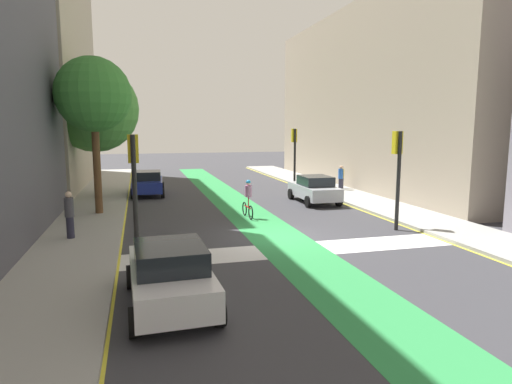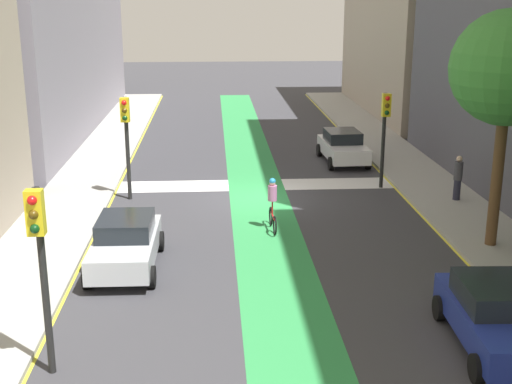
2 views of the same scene
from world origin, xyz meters
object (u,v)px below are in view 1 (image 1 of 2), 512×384
cyclist_in_lane (248,198)px  street_tree_near (93,95)px  car_blue_left_far (148,183)px  car_white_left_near (170,274)px  car_silver_right_far (314,189)px  traffic_signal_far_right (294,147)px  street_tree_far (95,109)px  pedestrian_sidewalk_left_a (69,214)px  pedestrian_sidewalk_right_a (342,177)px  pedestrian_sidewalk_right_b (341,177)px  traffic_signal_near_left (134,171)px  traffic_signal_near_right (398,161)px

cyclist_in_lane → street_tree_near: size_ratio=0.25×
car_blue_left_far → car_white_left_near: bearing=-89.6°
car_blue_left_far → street_tree_near: size_ratio=0.57×
car_silver_right_far → street_tree_near: 12.78m
traffic_signal_far_right → street_tree_far: (-13.13, -1.06, 2.45)m
cyclist_in_lane → street_tree_near: street_tree_near is taller
street_tree_far → pedestrian_sidewalk_left_a: bearing=-90.7°
pedestrian_sidewalk_right_a → pedestrian_sidewalk_right_b: size_ratio=0.97×
traffic_signal_near_left → car_white_left_near: size_ratio=0.96×
street_tree_near → traffic_signal_near_right: bearing=-27.0°
street_tree_near → pedestrian_sidewalk_right_a: bearing=18.3°
traffic_signal_near_left → car_white_left_near: bearing=-80.6°
pedestrian_sidewalk_left_a → street_tree_far: size_ratio=0.23×
street_tree_far → pedestrian_sidewalk_right_b: bearing=-5.0°
car_blue_left_far → car_white_left_near: (0.12, -18.59, 0.00)m
car_blue_left_far → pedestrian_sidewalk_left_a: bearing=-105.3°
car_blue_left_far → cyclist_in_lane: 9.82m
car_blue_left_far → pedestrian_sidewalk_right_a: bearing=-5.6°
cyclist_in_lane → car_silver_right_far: bearing=34.6°
traffic_signal_far_right → cyclist_in_lane: 11.12m
pedestrian_sidewalk_right_b → car_blue_left_far: bearing=171.7°
pedestrian_sidewalk_right_b → street_tree_near: (-15.11, -4.54, 4.85)m
traffic_signal_near_right → pedestrian_sidewalk_right_a: bearing=75.3°
pedestrian_sidewalk_right_a → street_tree_far: (-15.93, 0.82, 4.48)m
traffic_signal_near_left → cyclist_in_lane: size_ratio=2.20×
car_blue_left_far → pedestrian_sidewalk_left_a: size_ratio=2.39×
car_silver_right_far → street_tree_near: bearing=-175.6°
pedestrian_sidewalk_left_a → street_tree_near: (0.63, 5.03, 4.76)m
traffic_signal_near_right → traffic_signal_far_right: size_ratio=0.98×
car_blue_left_far → car_white_left_near: 18.59m
traffic_signal_near_right → pedestrian_sidewalk_right_a: 11.98m
traffic_signal_near_right → street_tree_near: street_tree_near is taller
pedestrian_sidewalk_left_a → car_silver_right_far: bearing=25.7°
traffic_signal_far_right → car_white_left_near: traffic_signal_far_right is taller
street_tree_near → cyclist_in_lane: bearing=-18.8°
street_tree_far → traffic_signal_near_left: bearing=-80.2°
traffic_signal_near_left → car_blue_left_far: traffic_signal_near_left is taller
pedestrian_sidewalk_left_a → car_white_left_near: bearing=-65.7°
cyclist_in_lane → traffic_signal_near_left: bearing=-135.8°
pedestrian_sidewalk_right_a → street_tree_near: (-15.44, -5.10, 4.88)m
car_silver_right_far → pedestrian_sidewalk_right_a: (3.73, 4.19, 0.14)m
traffic_signal_near_left → pedestrian_sidewalk_right_a: traffic_signal_near_left is taller
car_silver_right_far → pedestrian_sidewalk_right_a: size_ratio=2.68×
car_blue_left_far → street_tree_near: bearing=-111.4°
car_silver_right_far → car_blue_left_far: 10.72m
pedestrian_sidewalk_right_a → car_blue_left_far: bearing=174.4°
traffic_signal_near_right → pedestrian_sidewalk_right_b: (2.66, 10.88, -1.95)m
traffic_signal_near_right → pedestrian_sidewalk_right_b: 11.37m
car_white_left_near → pedestrian_sidewalk_left_a: (-3.24, 7.19, 0.27)m
traffic_signal_far_right → pedestrian_sidewalk_right_a: 3.94m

